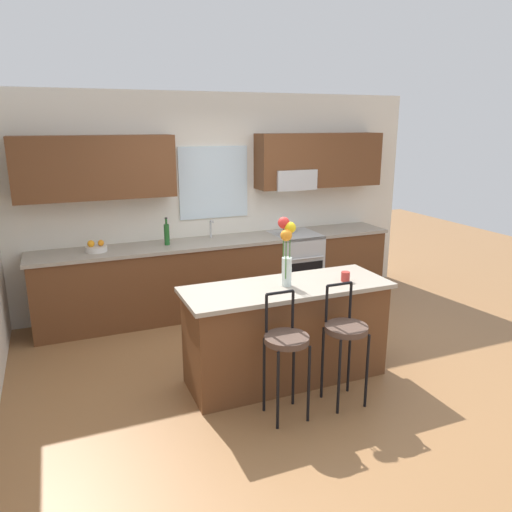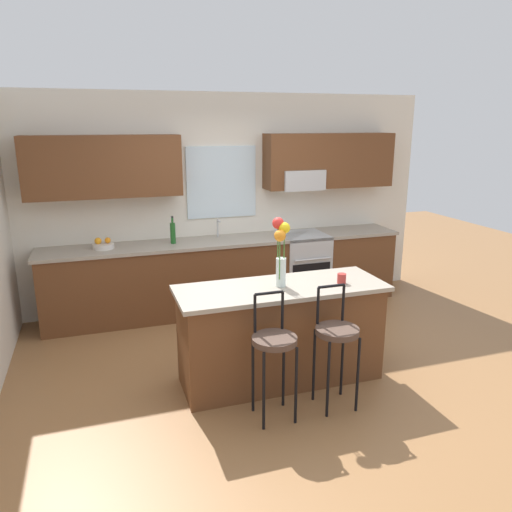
{
  "view_description": "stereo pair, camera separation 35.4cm",
  "coord_description": "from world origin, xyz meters",
  "px_view_note": "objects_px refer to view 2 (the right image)",
  "views": [
    {
      "loc": [
        -1.9,
        -4.0,
        2.34
      ],
      "look_at": [
        -0.02,
        0.55,
        1.0
      ],
      "focal_mm": 34.6,
      "sensor_mm": 36.0,
      "label": 1
    },
    {
      "loc": [
        -1.57,
        -4.12,
        2.34
      ],
      "look_at": [
        -0.02,
        0.55,
        1.0
      ],
      "focal_mm": 34.6,
      "sensor_mm": 36.0,
      "label": 2
    }
  ],
  "objects_px": {
    "kitchen_island": "(281,333)",
    "fruit_bowl_oranges": "(103,245)",
    "bottle_olive_oil": "(173,232)",
    "bar_stool_near": "(274,345)",
    "flower_vase": "(281,246)",
    "oven_range": "(302,268)",
    "mug_ceramic": "(342,278)",
    "bar_stool_middle": "(337,336)"
  },
  "relations": [
    {
      "from": "kitchen_island",
      "to": "bar_stool_near",
      "type": "distance_m",
      "value": 0.65
    },
    {
      "from": "fruit_bowl_oranges",
      "to": "oven_range",
      "type": "bearing_deg",
      "value": -0.56
    },
    {
      "from": "kitchen_island",
      "to": "fruit_bowl_oranges",
      "type": "distance_m",
      "value": 2.47
    },
    {
      "from": "bar_stool_middle",
      "to": "mug_ceramic",
      "type": "bearing_deg",
      "value": 59.32
    },
    {
      "from": "bar_stool_middle",
      "to": "fruit_bowl_oranges",
      "type": "xyz_separation_m",
      "value": [
        -1.75,
        2.48,
        0.33
      ]
    },
    {
      "from": "fruit_bowl_oranges",
      "to": "bottle_olive_oil",
      "type": "distance_m",
      "value": 0.82
    },
    {
      "from": "oven_range",
      "to": "bar_stool_middle",
      "type": "height_order",
      "value": "bar_stool_middle"
    },
    {
      "from": "kitchen_island",
      "to": "bar_stool_middle",
      "type": "xyz_separation_m",
      "value": [
        0.27,
        -0.56,
        0.17
      ]
    },
    {
      "from": "kitchen_island",
      "to": "mug_ceramic",
      "type": "height_order",
      "value": "mug_ceramic"
    },
    {
      "from": "kitchen_island",
      "to": "fruit_bowl_oranges",
      "type": "height_order",
      "value": "fruit_bowl_oranges"
    },
    {
      "from": "mug_ceramic",
      "to": "bottle_olive_oil",
      "type": "bearing_deg",
      "value": 121.06
    },
    {
      "from": "bar_stool_near",
      "to": "bottle_olive_oil",
      "type": "relative_size",
      "value": 3.13
    },
    {
      "from": "bar_stool_middle",
      "to": "mug_ceramic",
      "type": "xyz_separation_m",
      "value": [
        0.28,
        0.47,
        0.33
      ]
    },
    {
      "from": "bar_stool_near",
      "to": "bar_stool_middle",
      "type": "distance_m",
      "value": 0.55
    },
    {
      "from": "bottle_olive_oil",
      "to": "fruit_bowl_oranges",
      "type": "bearing_deg",
      "value": -180.0
    },
    {
      "from": "bar_stool_middle",
      "to": "flower_vase",
      "type": "height_order",
      "value": "flower_vase"
    },
    {
      "from": "kitchen_island",
      "to": "fruit_bowl_oranges",
      "type": "bearing_deg",
      "value": 127.54
    },
    {
      "from": "oven_range",
      "to": "fruit_bowl_oranges",
      "type": "distance_m",
      "value": 2.56
    },
    {
      "from": "mug_ceramic",
      "to": "oven_range",
      "type": "bearing_deg",
      "value": 76.22
    },
    {
      "from": "bar_stool_near",
      "to": "fruit_bowl_oranges",
      "type": "height_order",
      "value": "fruit_bowl_oranges"
    },
    {
      "from": "kitchen_island",
      "to": "flower_vase",
      "type": "bearing_deg",
      "value": 179.73
    },
    {
      "from": "kitchen_island",
      "to": "bottle_olive_oil",
      "type": "xyz_separation_m",
      "value": [
        -0.66,
        1.92,
        0.59
      ]
    },
    {
      "from": "bar_stool_near",
      "to": "bar_stool_middle",
      "type": "height_order",
      "value": "same"
    },
    {
      "from": "mug_ceramic",
      "to": "bottle_olive_oil",
      "type": "relative_size",
      "value": 0.27
    },
    {
      "from": "bar_stool_middle",
      "to": "bottle_olive_oil",
      "type": "height_order",
      "value": "bottle_olive_oil"
    },
    {
      "from": "oven_range",
      "to": "kitchen_island",
      "type": "distance_m",
      "value": 2.16
    },
    {
      "from": "bar_stool_near",
      "to": "bottle_olive_oil",
      "type": "bearing_deg",
      "value": 98.83
    },
    {
      "from": "flower_vase",
      "to": "bar_stool_middle",
      "type": "bearing_deg",
      "value": -62.95
    },
    {
      "from": "oven_range",
      "to": "bar_stool_middle",
      "type": "bearing_deg",
      "value": -107.3
    },
    {
      "from": "bar_stool_middle",
      "to": "flower_vase",
      "type": "distance_m",
      "value": 0.91
    },
    {
      "from": "bar_stool_middle",
      "to": "flower_vase",
      "type": "relative_size",
      "value": 1.68
    },
    {
      "from": "bottle_olive_oil",
      "to": "bar_stool_middle",
      "type": "bearing_deg",
      "value": -69.33
    },
    {
      "from": "oven_range",
      "to": "bottle_olive_oil",
      "type": "bearing_deg",
      "value": 179.17
    },
    {
      "from": "oven_range",
      "to": "mug_ceramic",
      "type": "xyz_separation_m",
      "value": [
        -0.49,
        -1.99,
        0.51
      ]
    },
    {
      "from": "flower_vase",
      "to": "mug_ceramic",
      "type": "relative_size",
      "value": 6.89
    },
    {
      "from": "kitchen_island",
      "to": "flower_vase",
      "type": "xyz_separation_m",
      "value": [
        -0.01,
        0.0,
        0.82
      ]
    },
    {
      "from": "kitchen_island",
      "to": "bar_stool_near",
      "type": "relative_size",
      "value": 1.82
    },
    {
      "from": "bar_stool_middle",
      "to": "bar_stool_near",
      "type": "bearing_deg",
      "value": 180.0
    },
    {
      "from": "bottle_olive_oil",
      "to": "kitchen_island",
      "type": "bearing_deg",
      "value": -71.02
    },
    {
      "from": "bar_stool_middle",
      "to": "bottle_olive_oil",
      "type": "bearing_deg",
      "value": 110.67
    },
    {
      "from": "mug_ceramic",
      "to": "fruit_bowl_oranges",
      "type": "distance_m",
      "value": 2.85
    },
    {
      "from": "bar_stool_near",
      "to": "flower_vase",
      "type": "height_order",
      "value": "flower_vase"
    }
  ]
}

